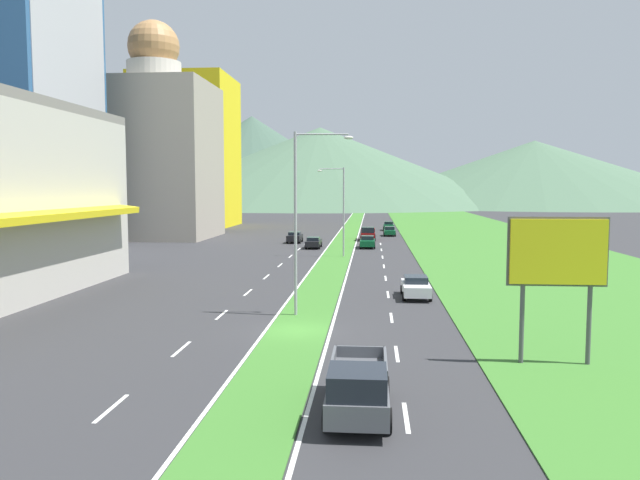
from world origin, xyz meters
The scene contains 39 objects.
ground_plane centered at (0.00, 0.00, 0.00)m, with size 600.00×600.00×0.00m, color #2D2D30.
grass_median centered at (0.00, 60.00, 0.03)m, with size 3.20×240.00×0.06m, color #387028.
grass_verge_right centered at (20.60, 60.00, 0.03)m, with size 24.00×240.00×0.06m, color #387028.
lane_dash_left_1 centered at (-5.10, -12.05, 0.01)m, with size 0.16×2.80×0.01m, color silver.
lane_dash_left_2 centered at (-5.10, -4.10, 0.01)m, with size 0.16×2.80×0.01m, color silver.
lane_dash_left_3 centered at (-5.10, 3.85, 0.01)m, with size 0.16×2.80×0.01m, color silver.
lane_dash_left_4 centered at (-5.10, 11.80, 0.01)m, with size 0.16×2.80×0.01m, color silver.
lane_dash_left_5 centered at (-5.10, 19.75, 0.01)m, with size 0.16×2.80×0.01m, color silver.
lane_dash_left_6 centered at (-5.10, 27.70, 0.01)m, with size 0.16×2.80×0.01m, color silver.
lane_dash_left_7 centered at (-5.10, 35.65, 0.01)m, with size 0.16×2.80×0.01m, color silver.
lane_dash_left_8 centered at (-5.10, 43.60, 0.01)m, with size 0.16×2.80×0.01m, color silver.
lane_dash_left_9 centered at (-5.10, 51.55, 0.01)m, with size 0.16×2.80×0.01m, color silver.
lane_dash_right_1 centered at (5.10, -12.05, 0.01)m, with size 0.16×2.80×0.01m, color silver.
lane_dash_right_2 centered at (5.10, -4.10, 0.01)m, with size 0.16×2.80×0.01m, color silver.
lane_dash_right_3 centered at (5.10, 3.85, 0.01)m, with size 0.16×2.80×0.01m, color silver.
lane_dash_right_4 centered at (5.10, 11.80, 0.01)m, with size 0.16×2.80×0.01m, color silver.
lane_dash_right_5 centered at (5.10, 19.75, 0.01)m, with size 0.16×2.80×0.01m, color silver.
lane_dash_right_6 centered at (5.10, 27.70, 0.01)m, with size 0.16×2.80×0.01m, color silver.
lane_dash_right_7 centered at (5.10, 35.65, 0.01)m, with size 0.16×2.80×0.01m, color silver.
lane_dash_right_8 centered at (5.10, 43.60, 0.01)m, with size 0.16×2.80×0.01m, color silver.
lane_dash_right_9 centered at (5.10, 51.55, 0.01)m, with size 0.16×2.80×0.01m, color silver.
edge_line_median_left centered at (-1.75, 60.00, 0.01)m, with size 0.16×240.00×0.01m, color silver.
edge_line_median_right centered at (1.75, 60.00, 0.01)m, with size 0.16×240.00×0.01m, color silver.
domed_building centered at (-28.81, 59.80, 13.04)m, with size 16.88×16.88×32.46m.
midrise_colored centered at (-32.18, 86.84, 14.46)m, with size 17.71×17.71×28.93m, color yellow.
hill_far_left centered at (-51.92, 254.13, 20.23)m, with size 127.16×127.16×40.45m, color #3D5647.
hill_far_center centered at (-18.19, 230.36, 16.37)m, with size 165.93×165.93×32.74m, color #47664C.
hill_far_right centered at (72.94, 240.99, 13.72)m, with size 158.99×158.99×27.45m, color #47664C.
street_lamp_near centered at (-0.25, 3.98, 6.25)m, with size 3.49×0.47×10.92m.
street_lamp_mid centered at (0.50, 35.52, 5.63)m, with size 3.01×0.39×9.83m.
billboard_roadside centered at (11.84, -5.33, 4.65)m, with size 4.23×0.28×6.44m.
car_0 centered at (3.37, 45.84, 0.78)m, with size 1.97×4.17×1.55m.
car_1 centered at (7.00, 10.78, 0.77)m, with size 1.99×4.50×1.49m.
car_2 centered at (6.87, 78.09, 0.80)m, with size 1.88×4.24×1.59m.
car_3 centered at (-6.73, 52.45, 0.79)m, with size 1.96×4.47×1.52m.
car_4 centered at (6.70, 65.67, 0.75)m, with size 1.89×4.16×1.49m.
car_5 centered at (-3.43, 45.20, 0.73)m, with size 1.90×4.79×1.40m.
pickup_truck_0 centered at (3.49, -12.13, 0.98)m, with size 2.18×5.40×2.00m.
pickup_truck_1 centered at (3.35, 57.13, 0.98)m, with size 2.18×5.40×2.00m.
Camera 1 is at (3.91, -32.37, 7.70)m, focal length 34.77 mm.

